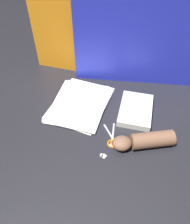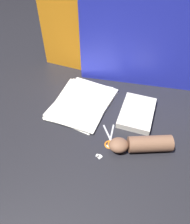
{
  "view_description": "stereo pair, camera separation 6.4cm",
  "coord_description": "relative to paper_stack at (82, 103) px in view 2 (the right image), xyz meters",
  "views": [
    {
      "loc": [
        0.22,
        -0.68,
        0.8
      ],
      "look_at": [
        0.01,
        0.01,
        0.06
      ],
      "focal_mm": 35.0,
      "sensor_mm": 36.0,
      "label": 1
    },
    {
      "loc": [
        0.28,
        -0.66,
        0.8
      ],
      "look_at": [
        0.01,
        0.01,
        0.06
      ],
      "focal_mm": 35.0,
      "sensor_mm": 36.0,
      "label": 2
    }
  ],
  "objects": [
    {
      "name": "ground_plane",
      "position": [
        0.1,
        -0.1,
        -0.01
      ],
      "size": [
        6.0,
        6.0,
        0.0
      ],
      "primitive_type": "plane",
      "color": "black"
    },
    {
      "name": "backdrop_panel_left",
      "position": [
        -0.07,
        0.29,
        0.26
      ],
      "size": [
        0.62,
        0.02,
        0.54
      ],
      "color": "orange",
      "rests_on": "ground_plane"
    },
    {
      "name": "backdrop_panel_center",
      "position": [
        0.27,
        0.29,
        0.25
      ],
      "size": [
        0.75,
        0.15,
        0.52
      ],
      "color": "#2833D1",
      "rests_on": "ground_plane"
    },
    {
      "name": "paper_stack",
      "position": [
        0.0,
        0.0,
        0.0
      ],
      "size": [
        0.3,
        0.37,
        0.02
      ],
      "color": "white",
      "rests_on": "ground_plane"
    },
    {
      "name": "book_closed",
      "position": [
        0.29,
        0.03,
        0.01
      ],
      "size": [
        0.17,
        0.24,
        0.03
      ],
      "color": "silver",
      "rests_on": "ground_plane"
    },
    {
      "name": "scissors",
      "position": [
        0.22,
        -0.17,
        -0.0
      ],
      "size": [
        0.11,
        0.14,
        0.01
      ],
      "color": "silver",
      "rests_on": "ground_plane"
    },
    {
      "name": "hand_forearm",
      "position": [
        0.36,
        -0.17,
        0.03
      ],
      "size": [
        0.28,
        0.18,
        0.07
      ],
      "color": "brown",
      "rests_on": "ground_plane"
    },
    {
      "name": "paper_scrap_near",
      "position": [
        0.2,
        -0.27,
        -0.01
      ],
      "size": [
        0.02,
        0.03,
        0.0
      ],
      "color": "white",
      "rests_on": "ground_plane"
    },
    {
      "name": "paper_scrap_mid",
      "position": [
        0.22,
        -0.21,
        -0.01
      ],
      "size": [
        0.02,
        0.02,
        0.0
      ],
      "color": "white",
      "rests_on": "ground_plane"
    },
    {
      "name": "paper_scrap_far",
      "position": [
        0.19,
        -0.27,
        -0.01
      ],
      "size": [
        0.01,
        0.02,
        0.0
      ],
      "color": "white",
      "rests_on": "ground_plane"
    }
  ]
}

